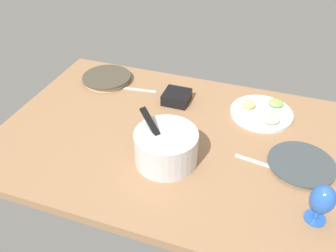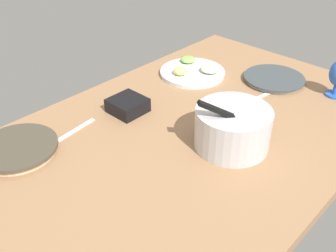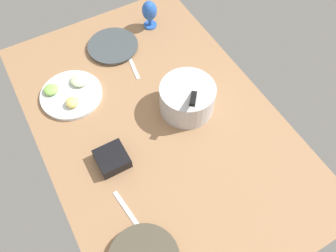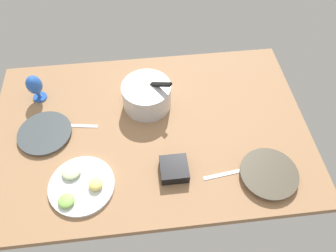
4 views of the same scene
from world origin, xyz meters
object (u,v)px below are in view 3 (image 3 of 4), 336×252
mixing_bowl (188,98)px  hurricane_glass_blue (150,12)px  fruit_platter (71,93)px  square_bowl_black (112,158)px  dinner_plate_left (113,46)px

mixing_bowl → hurricane_glass_blue: size_ratio=1.60×
fruit_platter → square_bowl_black: size_ratio=2.33×
dinner_plate_left → mixing_bowl: bearing=14.9°
mixing_bowl → square_bowl_black: (8.69, -42.09, -4.51)cm
mixing_bowl → hurricane_glass_blue: 59.20cm
mixing_bowl → hurricane_glass_blue: (-58.12, 11.07, 2.00)cm
dinner_plate_left → mixing_bowl: mixing_bowl is taller
hurricane_glass_blue → square_bowl_black: bearing=-38.5°
hurricane_glass_blue → square_bowl_black: (66.82, -53.16, -6.51)cm
dinner_plate_left → hurricane_glass_blue: size_ratio=1.68×
mixing_bowl → square_bowl_black: 43.22cm
fruit_platter → hurricane_glass_blue: (-24.51, 55.72, 8.06)cm
square_bowl_black → hurricane_glass_blue: bearing=141.5°
mixing_bowl → square_bowl_black: size_ratio=1.99×
fruit_platter → mixing_bowl: bearing=53.0°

